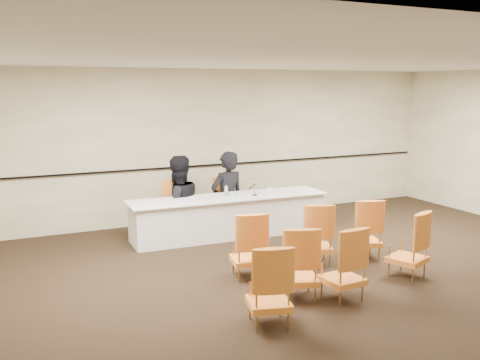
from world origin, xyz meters
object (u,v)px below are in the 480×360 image
panelist_second (178,209)px  aud_chair_back_right (408,244)px  panelist_main (227,202)px  panelist_main_chair (227,203)px  aud_chair_back_mid (343,263)px  panelist_second_chair (178,208)px  coffee_cup (270,191)px  aud_chair_extra (269,284)px  aud_chair_back_left (298,262)px  drinking_glass (232,194)px  microphone (255,189)px  panel_table (229,216)px  water_bottle (226,191)px  aud_chair_front_right (364,228)px  aud_chair_front_left (249,244)px  aud_chair_front_mid (316,233)px

panelist_second → aud_chair_back_right: (2.20, -3.55, 0.02)m
panelist_main → panelist_main_chair: size_ratio=2.03×
aud_chair_back_mid → panelist_main: bearing=84.5°
panelist_second_chair → coffee_cup: panelist_second_chair is taller
coffee_cup → panelist_main: bearing=129.6°
panelist_main → aud_chair_extra: bearing=62.6°
aud_chair_extra → aud_chair_back_left: bearing=51.6°
panelist_main → aud_chair_back_left: size_ratio=2.03×
drinking_glass → coffee_cup: 0.72m
panelist_main_chair → drinking_glass: size_ratio=9.50×
panelist_main → panelist_second_chair: size_ratio=2.03×
microphone → aud_chair_back_left: size_ratio=0.27×
panel_table → water_bottle: size_ratio=17.59×
panel_table → panelist_main_chair: size_ratio=3.80×
panel_table → panelist_second: (-0.78, 0.57, 0.09)m
panelist_second_chair → aud_chair_back_mid: (0.88, -3.83, 0.00)m
panelist_main → water_bottle: bearing=54.6°
coffee_cup → aud_chair_back_right: size_ratio=0.14×
aud_chair_back_right → aud_chair_extra: bearing=171.3°
drinking_glass → coffee_cup: coffee_cup is taller
aud_chair_front_right → aud_chair_back_left: size_ratio=1.00×
aud_chair_front_left → aud_chair_back_left: bearing=-64.7°
panelist_main → aud_chair_back_mid: bearing=78.8°
aud_chair_back_right → panelist_second_chair: bearing=100.8°
panelist_second_chair → water_bottle: panelist_second_chair is taller
panelist_main → aud_chair_extra: panelist_main is taller
water_bottle → aud_chair_back_mid: size_ratio=0.22×
aud_chair_front_left → panelist_second_chair: bearing=104.8°
aud_chair_extra → drinking_glass: bearing=86.9°
panelist_main_chair → aud_chair_front_mid: (0.35, -2.50, 0.00)m
panelist_main_chair → aud_chair_front_right: (1.21, -2.57, 0.00)m
microphone → coffee_cup: size_ratio=1.96×
water_bottle → coffee_cup: (0.80, -0.13, -0.04)m
panelist_second → panelist_second_chair: (0.00, 0.00, 0.02)m
panelist_main → aud_chair_extra: (-1.29, -4.06, -0.03)m
panelist_second_chair → aud_chair_back_mid: size_ratio=1.00×
panel_table → coffee_cup: 0.87m
coffee_cup → aud_chair_front_mid: aud_chair_front_mid is taller
panel_table → coffee_cup: (0.75, -0.13, 0.43)m
microphone → aud_chair_extra: size_ratio=0.27×
panelist_main_chair → aud_chair_front_right: 2.84m
panelist_main_chair → aud_chair_back_left: same height
aud_chair_extra → aud_chair_front_left: bearing=87.2°
aud_chair_front_left → aud_chair_back_mid: bearing=-47.9°
panel_table → aud_chair_front_left: bearing=-104.7°
panelist_second_chair → aud_chair_front_left: size_ratio=1.00×
drinking_glass → aud_chair_back_mid: (0.07, -3.21, -0.30)m
panelist_main → panelist_main_chair: 0.03m
panelist_second_chair → aud_chair_front_right: bearing=-47.9°
aud_chair_back_mid → aud_chair_extra: bearing=-171.6°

